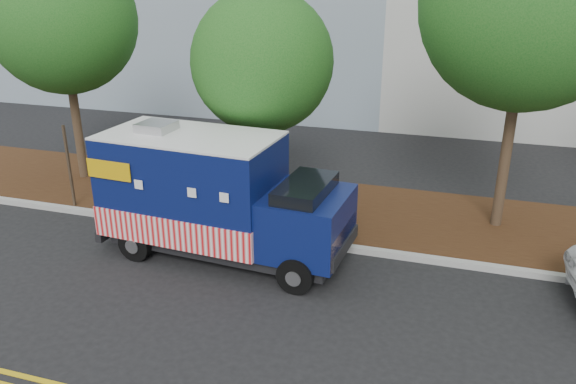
% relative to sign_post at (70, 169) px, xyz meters
% --- Properties ---
extents(ground, '(120.00, 120.00, 0.00)m').
position_rel_sign_post_xyz_m(ground, '(4.71, -1.55, -1.20)').
color(ground, black).
rests_on(ground, ground).
extents(curb, '(120.00, 0.18, 0.15)m').
position_rel_sign_post_xyz_m(curb, '(4.71, -0.15, -1.12)').
color(curb, '#9E9E99').
rests_on(curb, ground).
extents(mulch_strip, '(120.00, 4.00, 0.15)m').
position_rel_sign_post_xyz_m(mulch_strip, '(4.71, 1.95, -1.12)').
color(mulch_strip, '#321A0D').
rests_on(mulch_strip, ground).
extents(tree_a, '(4.16, 4.16, 6.91)m').
position_rel_sign_post_xyz_m(tree_a, '(-1.20, 2.08, 3.62)').
color(tree_a, '#38281C').
rests_on(tree_a, ground).
extents(tree_b, '(3.54, 3.54, 5.79)m').
position_rel_sign_post_xyz_m(tree_b, '(4.95, 1.51, 2.81)').
color(tree_b, '#38281C').
rests_on(tree_b, ground).
extents(tree_c, '(4.75, 4.75, 7.82)m').
position_rel_sign_post_xyz_m(tree_c, '(10.93, 2.12, 4.24)').
color(tree_c, '#38281C').
rests_on(tree_c, ground).
extents(sign_post, '(0.06, 0.06, 2.40)m').
position_rel_sign_post_xyz_m(sign_post, '(0.00, 0.00, 0.00)').
color(sign_post, '#473828').
rests_on(sign_post, ground).
extents(food_truck, '(5.81, 2.53, 2.99)m').
position_rel_sign_post_xyz_m(food_truck, '(4.67, -1.13, 0.15)').
color(food_truck, black).
rests_on(food_truck, ground).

